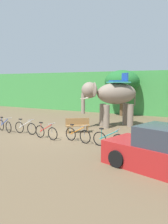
% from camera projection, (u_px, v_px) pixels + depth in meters
% --- Properties ---
extents(ground_plane, '(80.00, 80.00, 0.00)m').
position_uv_depth(ground_plane, '(60.00, 134.00, 14.13)').
color(ground_plane, brown).
extents(foliage_hedge, '(36.00, 6.00, 4.22)m').
position_uv_depth(foliage_hedge, '(128.00, 92.00, 25.48)').
color(foliage_hedge, '#3D8E42').
rests_on(foliage_hedge, ground).
extents(tree_center, '(3.21, 3.21, 4.25)m').
position_uv_depth(tree_center, '(122.00, 82.00, 21.45)').
color(tree_center, brown).
rests_on(tree_center, ground).
extents(elephant, '(3.73, 3.62, 3.78)m').
position_uv_depth(elephant, '(112.00, 96.00, 16.21)').
color(elephant, gray).
rests_on(elephant, ground).
extents(bike_blue, '(1.65, 0.66, 0.92)m').
position_uv_depth(bike_blue, '(5.00, 126.00, 14.76)').
color(bike_blue, black).
rests_on(bike_blue, ground).
extents(bike_white, '(1.71, 0.52, 0.92)m').
position_uv_depth(bike_white, '(25.00, 128.00, 14.08)').
color(bike_white, black).
rests_on(bike_white, ground).
extents(bike_red, '(1.70, 0.52, 0.92)m').
position_uv_depth(bike_red, '(46.00, 132.00, 12.84)').
color(bike_red, black).
rests_on(bike_red, ground).
extents(bike_orange, '(1.69, 0.53, 0.92)m').
position_uv_depth(bike_orange, '(78.00, 135.00, 12.17)').
color(bike_orange, black).
rests_on(bike_orange, ground).
extents(bike_teal, '(1.71, 0.52, 0.92)m').
position_uv_depth(bike_teal, '(109.00, 139.00, 11.17)').
color(bike_teal, black).
rests_on(bike_teal, ground).
extents(parked_car, '(4.54, 2.90, 1.60)m').
position_uv_depth(parked_car, '(165.00, 153.00, 8.14)').
color(parked_car, '#A51E1E').
rests_on(parked_car, ground).
extents(wooden_bench, '(1.46, 1.21, 0.89)m').
position_uv_depth(wooden_bench, '(78.00, 125.00, 14.48)').
color(wooden_bench, brown).
rests_on(wooden_bench, ground).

